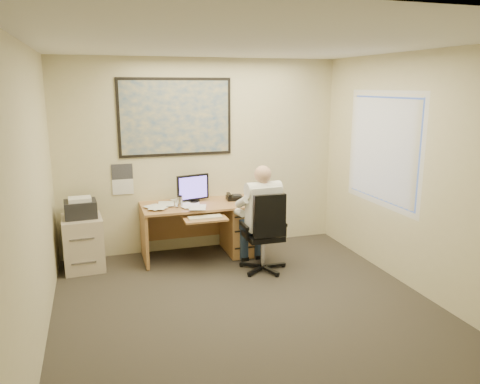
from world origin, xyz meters
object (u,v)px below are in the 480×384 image
object	(u,v)px
filing_cabinet	(83,238)
person	(262,218)
desk	(224,223)
office_chair	(264,248)

from	to	relation	value
filing_cabinet	person	world-z (taller)	person
person	desk	bearing A→B (deg)	109.37
desk	office_chair	xyz separation A→B (m)	(0.31, -0.80, -0.14)
filing_cabinet	person	xyz separation A→B (m)	(2.20, -0.73, 0.27)
person	office_chair	bearing A→B (deg)	-93.95
desk	office_chair	bearing A→B (deg)	-68.65
desk	filing_cabinet	distance (m)	1.88
desk	person	bearing A→B (deg)	-66.56
desk	filing_cabinet	world-z (taller)	desk
office_chair	person	xyz separation A→B (m)	(-0.00, 0.08, 0.37)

